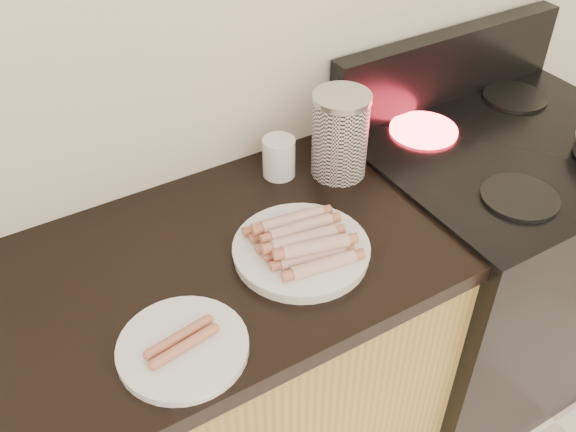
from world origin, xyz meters
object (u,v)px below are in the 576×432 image
stove (483,269)px  canister (340,135)px  side_plate (183,348)px  main_plate (301,251)px  mug (279,157)px

stove → canister: bearing=162.1°
side_plate → canister: canister is taller
side_plate → main_plate: bearing=18.4°
side_plate → canister: bearing=29.5°
stove → mug: bearing=159.9°
stove → main_plate: size_ratio=3.18×
side_plate → mug: bearing=41.9°
stove → side_plate: side_plate is taller
side_plate → mug: 0.57m
main_plate → mug: 0.30m
main_plate → side_plate: main_plate is taller
stove → side_plate: (-1.01, -0.17, 0.45)m
canister → stove: bearing=-17.9°
main_plate → mug: (0.11, 0.27, 0.04)m
stove → canister: size_ratio=4.27×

